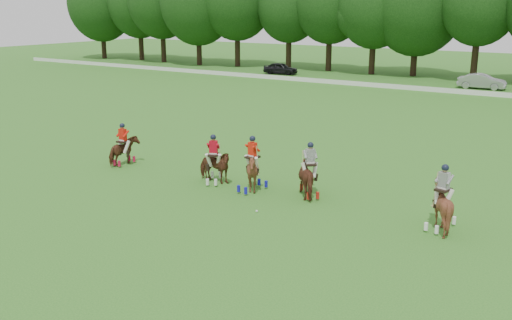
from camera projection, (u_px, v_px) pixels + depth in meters
The scene contains 11 objects.
ground at pixel (180, 217), 21.68m from camera, with size 180.00×180.00×0.00m, color #29691E.
tree_line at pixel (484, 1), 58.37m from camera, with size 117.98×14.32×14.75m.
boundary_rail at pixel (448, 91), 52.45m from camera, with size 120.00×0.10×0.44m, color white.
car_left at pixel (281, 68), 66.71m from camera, with size 1.61×4.01×1.37m, color black.
car_mid at pixel (482, 81), 54.92m from camera, with size 1.54×4.41×1.45m, color #A3A3A8.
polo_red_a at pixel (124, 150), 28.56m from camera, with size 1.04×1.68×2.14m.
polo_red_b at pixel (214, 166), 25.62m from camera, with size 1.94×1.84×2.25m.
polo_red_c at pixel (253, 171), 24.47m from camera, with size 1.68×1.82×2.45m.
polo_stripe_a at pixel (310, 177), 23.83m from camera, with size 1.95×2.02×2.34m.
polo_stripe_b at pixel (442, 206), 20.26m from camera, with size 1.70×1.83×2.42m.
polo_ball at pixel (257, 211), 22.16m from camera, with size 0.09×0.09×0.09m, color white.
Camera 1 is at (13.48, -15.53, 7.76)m, focal length 40.00 mm.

